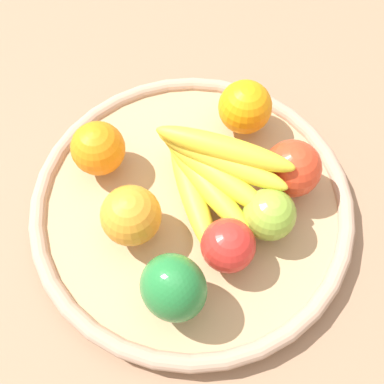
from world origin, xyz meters
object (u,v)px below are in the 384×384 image
object	(u,v)px
apple_0	(228,245)
bell_pepper	(174,288)
orange_2	(98,148)
apple_1	(269,214)
orange_0	(131,216)
apple_2	(292,168)
banana_bunch	(212,172)
orange_1	(245,107)

from	to	relation	value
apple_0	bell_pepper	bearing A→B (deg)	120.28
bell_pepper	orange_2	bearing A→B (deg)	-20.06
apple_1	orange_0	bearing A→B (deg)	80.55
orange_0	apple_1	xyz separation A→B (m)	(-0.03, -0.17, -0.00)
orange_2	apple_2	bearing A→B (deg)	-107.91
banana_bunch	apple_0	size ratio (longest dim) A/B	2.76
orange_1	orange_2	bearing A→B (deg)	98.15
orange_0	banana_bunch	bearing A→B (deg)	-71.07
apple_2	apple_1	world-z (taller)	apple_2
banana_bunch	orange_0	distance (m)	0.12
orange_1	apple_0	bearing A→B (deg)	160.71
banana_bunch	orange_0	xyz separation A→B (m)	(-0.04, 0.11, -0.01)
banana_bunch	apple_1	bearing A→B (deg)	-138.17
orange_2	orange_0	world-z (taller)	orange_0
apple_1	apple_0	bearing A→B (deg)	117.36
apple_2	bell_pepper	xyz separation A→B (m)	(-0.13, 0.18, 0.01)
apple_0	apple_1	xyz separation A→B (m)	(0.03, -0.06, -0.00)
orange_2	apple_0	bearing A→B (deg)	-139.96
banana_bunch	orange_0	size ratio (longest dim) A/B	2.43
orange_2	apple_1	size ratio (longest dim) A/B	1.09
apple_0	apple_1	world-z (taller)	same
orange_0	apple_2	bearing A→B (deg)	-82.43
banana_bunch	bell_pepper	xyz separation A→B (m)	(-0.14, 0.08, 0.00)
banana_bunch	orange_0	bearing A→B (deg)	108.93
bell_pepper	orange_0	world-z (taller)	bell_pepper
banana_bunch	orange_2	xyz separation A→B (m)	(0.07, 0.14, -0.01)
apple_0	apple_1	distance (m)	0.07
apple_0	orange_0	world-z (taller)	orange_0
apple_2	apple_1	size ratio (longest dim) A/B	1.13
apple_0	orange_1	size ratio (longest dim) A/B	0.88
bell_pepper	apple_1	distance (m)	0.16
bell_pepper	orange_0	bearing A→B (deg)	-18.23
apple_1	orange_1	world-z (taller)	orange_1
apple_1	orange_2	bearing A→B (deg)	55.76
apple_2	orange_2	bearing A→B (deg)	72.09
orange_2	bell_pepper	distance (m)	0.23
apple_0	orange_0	size ratio (longest dim) A/B	0.88
banana_bunch	bell_pepper	world-z (taller)	same
apple_2	bell_pepper	size ratio (longest dim) A/B	0.84
apple_1	banana_bunch	bearing A→B (deg)	41.83
apple_0	bell_pepper	distance (m)	0.09
apple_0	orange_1	bearing A→B (deg)	-19.29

